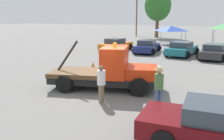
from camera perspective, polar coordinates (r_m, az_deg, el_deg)
name	(u,v)px	position (r m, az deg, el deg)	size (l,w,h in m)	color
ground_plane	(103,89)	(13.19, -1.98, -4.26)	(160.00, 160.00, 0.00)	slate
tow_truck	(110,71)	(12.89, -0.50, -0.31)	(5.92, 3.39, 2.51)	black
person_near_truck	(159,84)	(10.38, 10.66, -3.23)	(0.39, 0.39, 1.74)	#475B84
person_at_hood	(101,81)	(10.93, -2.47, -2.58)	(0.37, 0.37, 1.66)	#847051
parked_car_orange	(116,45)	(27.17, 0.89, 5.81)	(2.84, 4.55, 1.34)	orange
parked_car_navy	(147,47)	(25.84, 8.03, 5.34)	(2.51, 4.41, 1.34)	navy
parked_car_teal	(182,49)	(24.69, 15.69, 4.68)	(2.89, 4.83, 1.34)	#196670
parked_car_charcoal	(214,52)	(23.76, 22.24, 3.92)	(2.65, 4.72, 1.34)	#2D2D33
canopy_tent_blue	(171,28)	(33.95, 13.31, 9.25)	(3.45, 3.45, 2.43)	#9E9EA3
tree_center	(158,6)	(43.98, 10.43, 14.23)	(4.43, 4.43, 7.91)	brown
traffic_cone	(93,66)	(17.76, -4.36, 0.93)	(0.40, 0.40, 0.55)	black
utility_pole	(137,6)	(46.38, 5.69, 14.43)	(2.20, 0.24, 10.35)	brown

